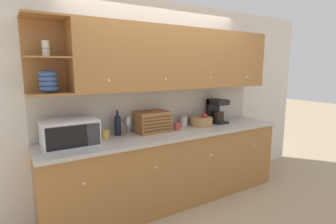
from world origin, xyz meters
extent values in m
plane|color=tan|center=(0.00, 0.00, 0.00)|extent=(24.00, 24.00, 0.00)
cube|color=silver|center=(0.00, 0.03, 1.30)|extent=(5.60, 0.06, 2.60)
cube|color=#A36B38|center=(0.00, -0.30, 0.45)|extent=(3.20, 0.61, 0.90)
cube|color=#B7B2A8|center=(0.00, -0.32, 0.92)|extent=(3.22, 0.64, 0.04)
sphere|color=white|center=(-1.20, -0.61, 0.65)|extent=(0.03, 0.03, 0.03)
sphere|color=white|center=(-0.40, -0.61, 0.65)|extent=(0.03, 0.03, 0.03)
sphere|color=white|center=(0.40, -0.61, 0.65)|extent=(0.03, 0.03, 0.03)
sphere|color=white|center=(1.20, -0.61, 0.65)|extent=(0.03, 0.03, 0.03)
cube|color=#B7B2A8|center=(0.00, -0.01, 1.21)|extent=(3.20, 0.01, 0.54)
cube|color=#A36B38|center=(0.21, -0.19, 1.86)|extent=(2.78, 0.38, 0.77)
cube|color=#A36B38|center=(-1.39, -0.01, 1.86)|extent=(0.42, 0.02, 0.77)
cube|color=#A36B38|center=(-1.39, -0.19, 1.49)|extent=(0.42, 0.38, 0.02)
cube|color=#A36B38|center=(-1.39, -0.19, 1.85)|extent=(0.42, 0.38, 0.02)
cube|color=#A36B38|center=(-1.39, -0.19, 2.23)|extent=(0.42, 0.38, 0.02)
sphere|color=white|center=(-0.83, -0.38, 1.62)|extent=(0.03, 0.03, 0.03)
sphere|color=white|center=(-0.14, -0.38, 1.62)|extent=(0.03, 0.03, 0.03)
sphere|color=white|center=(0.56, -0.38, 1.62)|extent=(0.03, 0.03, 0.03)
sphere|color=white|center=(1.25, -0.38, 1.62)|extent=(0.03, 0.03, 0.03)
ellipsoid|color=#3D5B93|center=(-1.39, -0.19, 1.54)|extent=(0.18, 0.18, 0.08)
ellipsoid|color=#3D5B93|center=(-1.39, -0.19, 1.59)|extent=(0.18, 0.18, 0.08)
ellipsoid|color=#3D5B93|center=(-1.39, -0.19, 1.64)|extent=(0.18, 0.18, 0.08)
ellipsoid|color=#3D5B93|center=(-1.39, -0.19, 1.69)|extent=(0.18, 0.18, 0.08)
cylinder|color=silver|center=(-1.39, -0.19, 1.89)|extent=(0.07, 0.07, 0.08)
cylinder|color=silver|center=(-1.39, -0.19, 1.97)|extent=(0.07, 0.07, 0.08)
cube|color=silver|center=(-1.23, -0.27, 1.08)|extent=(0.55, 0.38, 0.28)
cube|color=black|center=(-1.29, -0.46, 1.08)|extent=(0.38, 0.01, 0.22)
cube|color=#2D2D33|center=(-1.03, -0.46, 1.08)|extent=(0.12, 0.01, 0.22)
cylinder|color=gold|center=(-0.83, -0.17, 0.99)|extent=(0.08, 0.08, 0.10)
torus|color=gold|center=(-0.78, -0.17, 0.99)|extent=(0.01, 0.07, 0.07)
cylinder|color=black|center=(-0.65, -0.11, 1.05)|extent=(0.08, 0.08, 0.21)
sphere|color=black|center=(-0.65, -0.11, 1.15)|extent=(0.08, 0.08, 0.08)
cylinder|color=black|center=(-0.65, -0.11, 1.21)|extent=(0.03, 0.03, 0.07)
cylinder|color=silver|center=(-0.51, -0.11, 0.95)|extent=(0.06, 0.06, 0.01)
cylinder|color=silver|center=(-0.51, -0.11, 0.99)|extent=(0.01, 0.01, 0.09)
ellipsoid|color=silver|center=(-0.51, -0.11, 1.10)|extent=(0.07, 0.07, 0.12)
cube|color=#996033|center=(-0.21, -0.17, 1.07)|extent=(0.42, 0.29, 0.26)
cube|color=#54351C|center=(-0.21, -0.32, 0.99)|extent=(0.38, 0.01, 0.02)
cube|color=#54351C|center=(-0.21, -0.32, 1.03)|extent=(0.38, 0.01, 0.02)
cube|color=#54351C|center=(-0.21, -0.32, 1.07)|extent=(0.38, 0.01, 0.02)
cube|color=#54351C|center=(-0.21, -0.32, 1.11)|extent=(0.38, 0.01, 0.02)
cube|color=#54351C|center=(-0.21, -0.32, 1.16)|extent=(0.38, 0.01, 0.02)
cylinder|color=#B73D38|center=(0.11, -0.26, 0.99)|extent=(0.08, 0.08, 0.10)
torus|color=#B73D38|center=(0.16, -0.26, 0.99)|extent=(0.01, 0.07, 0.07)
cylinder|color=silver|center=(0.31, -0.12, 1.01)|extent=(0.11, 0.11, 0.13)
cylinder|color=gray|center=(0.31, -0.12, 1.08)|extent=(0.11, 0.11, 0.01)
cylinder|color=#A87F4C|center=(0.55, -0.21, 1.00)|extent=(0.31, 0.31, 0.12)
sphere|color=red|center=(0.59, -0.24, 1.08)|extent=(0.08, 0.08, 0.08)
cube|color=black|center=(0.87, -0.19, 0.96)|extent=(0.21, 0.27, 0.03)
cylinder|color=black|center=(0.87, -0.21, 1.04)|extent=(0.16, 0.16, 0.14)
cube|color=black|center=(0.87, -0.09, 1.12)|extent=(0.21, 0.06, 0.35)
cube|color=black|center=(0.87, -0.19, 1.25)|extent=(0.21, 0.27, 0.08)
camera|label=1|loc=(-1.75, -3.05, 1.74)|focal=28.00mm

